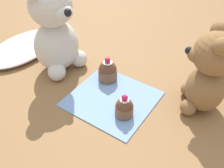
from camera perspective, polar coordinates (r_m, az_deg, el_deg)
name	(u,v)px	position (r m, az deg, el deg)	size (l,w,h in m)	color
ground_plane	(112,99)	(0.73, 0.00, -3.33)	(4.00, 4.00, 0.00)	olive
knitted_placemat	(112,98)	(0.73, 0.00, -3.16)	(0.21, 0.22, 0.01)	#7A9ED1
tulle_cloth	(23,47)	(0.97, -18.74, 7.58)	(0.29, 0.17, 0.03)	silver
teddy_bear_cream	(55,31)	(0.79, -12.29, 11.29)	(0.15, 0.15, 0.28)	beige
teddy_bear_tan	(209,73)	(0.68, 20.28, 2.36)	(0.14, 0.13, 0.23)	olive
cupcake_near_cream_bear	(108,71)	(0.78, -0.95, 2.87)	(0.06, 0.06, 0.07)	brown
cupcake_near_tan_bear	(124,107)	(0.67, 2.69, -5.08)	(0.05, 0.05, 0.07)	brown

